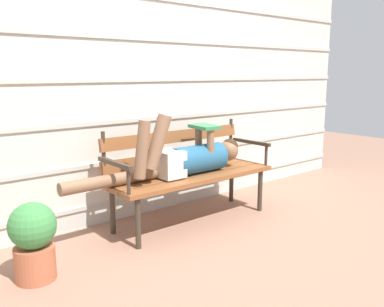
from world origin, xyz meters
TOP-DOWN VIEW (x-y plane):
  - ground_plane at (0.00, 0.00)m, footprint 12.00×12.00m
  - house_siding at (0.00, 0.56)m, footprint 5.46×0.08m
  - park_bench at (-0.00, 0.14)m, footprint 1.56×0.51m
  - reclining_person at (-0.08, 0.07)m, footprint 1.71×0.26m
  - potted_plant at (-1.45, -0.11)m, footprint 0.30×0.30m

SIDE VIEW (x-z plane):
  - ground_plane at x=0.00m, z-range 0.00..0.00m
  - potted_plant at x=-1.45m, z-range 0.02..0.53m
  - park_bench at x=0.00m, z-range 0.05..0.90m
  - reclining_person at x=-0.08m, z-range 0.31..0.87m
  - house_siding at x=0.00m, z-range 0.00..2.49m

